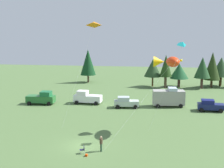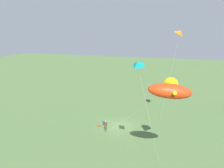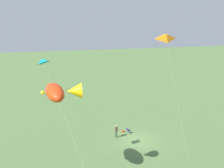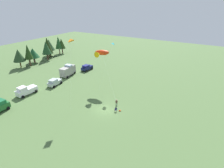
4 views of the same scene
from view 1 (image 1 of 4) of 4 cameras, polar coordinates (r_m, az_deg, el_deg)
name	(u,v)px [view 1 (image 1 of 4)]	position (r m, az deg, el deg)	size (l,w,h in m)	color
ground_plane	(83,146)	(36.87, -5.31, -11.16)	(160.00, 160.00, 0.00)	#4D6A3A
person_kite_flyer	(101,142)	(34.79, -2.01, -10.64)	(0.46, 0.56, 1.74)	#33523B
folding_chair	(83,149)	(34.55, -5.35, -11.77)	(0.62, 0.62, 0.82)	navy
backpack_on_grass	(86,155)	(33.96, -4.71, -12.84)	(0.32, 0.22, 0.22)	#C63205
truck_green_flatbed	(42,98)	(57.54, -12.74, -2.53)	(5.05, 2.52, 2.34)	#25662D
truck_white_pickup	(87,97)	(56.80, -4.62, -2.48)	(5.12, 2.68, 2.34)	white
car_silver_compact	(126,102)	(53.71, 2.53, -3.34)	(4.38, 2.61, 1.89)	#B0C0B5
van_motorhome_grey	(169,97)	(55.21, 10.33, -2.39)	(5.61, 3.09, 3.34)	#9A9791
car_navy_hatch	(210,105)	(53.86, 17.48, -3.75)	(4.30, 2.41, 1.89)	#151C52
treeline_distant	(182,67)	(75.31, 12.75, 3.11)	(41.25, 8.33, 8.39)	#50392C
kite_large_fish	(169,62)	(41.08, 10.44, 4.02)	(8.94, 10.88, 9.95)	red
kite_delta_teal	(183,44)	(38.14, 12.80, 7.17)	(4.56, 2.84, 11.96)	#0E939B
kite_delta_orange	(94,24)	(42.30, -3.33, 10.92)	(4.99, 2.76, 14.49)	orange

